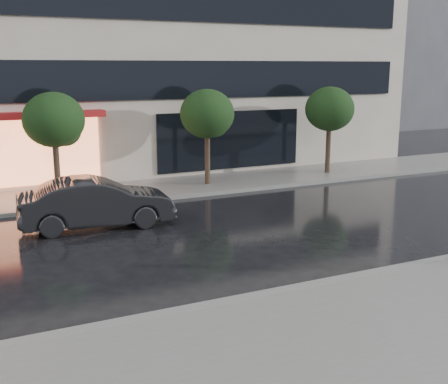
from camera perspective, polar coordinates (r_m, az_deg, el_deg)
ground at (r=13.35m, az=4.00°, el=-8.78°), size 120.00×120.00×0.00m
sidewalk_near at (r=10.87m, az=12.71°, el=-13.98°), size 60.00×4.50×0.12m
sidewalk_far at (r=22.45m, az=-8.96°, el=0.13°), size 60.00×3.50×0.12m
curb_near at (r=12.53m, az=6.28°, el=-9.97°), size 60.00×0.25×0.14m
curb_far at (r=20.81m, az=-7.57°, el=-0.78°), size 60.00×0.25×0.14m
bg_building_right at (r=50.49m, az=14.70°, el=15.84°), size 12.00×12.00×16.00m
tree_mid_west at (r=21.16m, az=-16.75°, el=6.85°), size 2.20×2.20×3.99m
tree_mid_east at (r=22.85m, az=-1.62°, el=7.77°), size 2.20×2.20×3.99m
tree_far_east at (r=25.87m, az=10.75°, el=8.13°), size 2.20×2.20×3.99m
parked_car at (r=17.67m, az=-12.83°, el=-1.08°), size 4.79×1.98×1.54m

